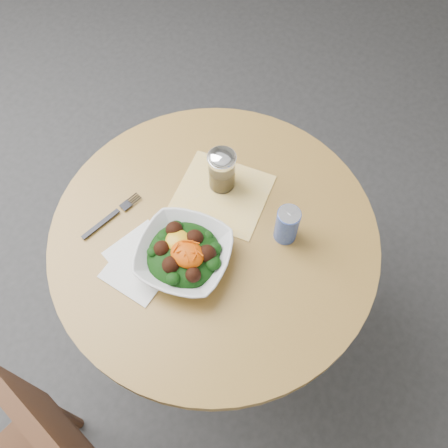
% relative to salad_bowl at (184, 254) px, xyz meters
% --- Properties ---
extents(ground, '(6.00, 6.00, 0.00)m').
position_rel_salad_bowl_xyz_m(ground, '(0.03, 0.10, -0.78)').
color(ground, '#2F2F31').
rests_on(ground, ground).
extents(table, '(0.90, 0.90, 0.75)m').
position_rel_salad_bowl_xyz_m(table, '(0.03, 0.10, -0.23)').
color(table, black).
rests_on(table, ground).
extents(cloth_napkin, '(0.28, 0.26, 0.00)m').
position_rel_salad_bowl_xyz_m(cloth_napkin, '(-0.02, 0.23, -0.03)').
color(cloth_napkin, '#F7AF0D').
rests_on(cloth_napkin, table).
extents(paper_napkins, '(0.20, 0.22, 0.00)m').
position_rel_salad_bowl_xyz_m(paper_napkins, '(-0.10, -0.06, -0.03)').
color(paper_napkins, white).
rests_on(paper_napkins, table).
extents(salad_bowl, '(0.28, 0.28, 0.09)m').
position_rel_salad_bowl_xyz_m(salad_bowl, '(0.00, 0.00, 0.00)').
color(salad_bowl, silver).
rests_on(salad_bowl, table).
extents(fork, '(0.07, 0.19, 0.00)m').
position_rel_salad_bowl_xyz_m(fork, '(-0.24, 0.01, -0.03)').
color(fork, black).
rests_on(fork, table).
extents(spice_shaker, '(0.08, 0.08, 0.14)m').
position_rel_salad_bowl_xyz_m(spice_shaker, '(-0.04, 0.26, 0.04)').
color(spice_shaker, silver).
rests_on(spice_shaker, table).
extents(beverage_can, '(0.06, 0.06, 0.12)m').
position_rel_salad_bowl_xyz_m(beverage_can, '(0.20, 0.20, 0.03)').
color(beverage_can, '#0D1B99').
rests_on(beverage_can, table).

